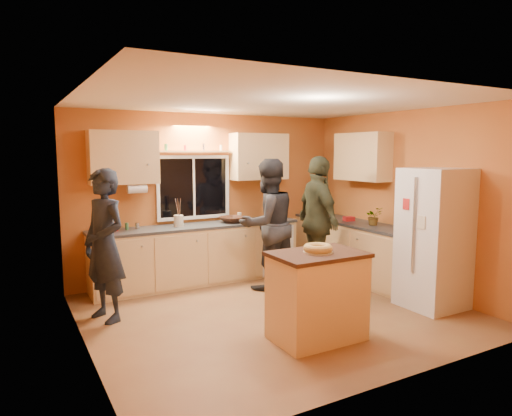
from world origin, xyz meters
TOP-DOWN VIEW (x-y plane):
  - ground at (0.00, 0.00)m, footprint 4.50×4.50m
  - room_shell at (0.12, 0.41)m, footprint 4.54×4.04m
  - back_counter at (0.01, 1.70)m, footprint 4.23×0.62m
  - right_counter at (1.95, 0.50)m, footprint 0.62×1.84m
  - refrigerator at (1.89, -0.80)m, footprint 0.72×0.70m
  - island at (-0.04, -0.91)m, footprint 0.98×0.67m
  - bundt_pastry at (-0.04, -0.91)m, footprint 0.31×0.31m
  - person_left at (-1.90, 0.78)m, footprint 0.65×0.78m
  - person_center at (0.44, 0.94)m, footprint 0.99×0.80m
  - person_right at (1.20, 0.74)m, footprint 0.68×1.21m
  - mixing_bowl at (0.22, 1.66)m, footprint 0.46×0.46m
  - utensil_crock at (-0.66, 1.70)m, footprint 0.14×0.14m
  - potted_plant at (1.96, 0.37)m, footprint 0.27×0.24m
  - red_box at (1.92, 0.89)m, footprint 0.17×0.14m

SIDE VIEW (x-z plane):
  - ground at x=0.00m, z-range 0.00..0.00m
  - back_counter at x=0.01m, z-range 0.00..0.90m
  - right_counter at x=1.95m, z-range 0.00..0.90m
  - island at x=-0.04m, z-range 0.01..0.96m
  - refrigerator at x=1.89m, z-range 0.00..1.80m
  - person_left at x=-1.90m, z-range 0.00..1.82m
  - red_box at x=1.92m, z-range 0.90..0.97m
  - mixing_bowl at x=0.22m, z-range 0.90..0.99m
  - person_center at x=0.44m, z-range 0.00..1.91m
  - person_right at x=1.20m, z-range 0.00..1.94m
  - utensil_crock at x=-0.66m, z-range 0.90..1.07m
  - bundt_pastry at x=-0.04m, z-range 0.95..1.04m
  - potted_plant at x=1.96m, z-range 0.90..1.17m
  - room_shell at x=0.12m, z-range 0.31..2.92m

